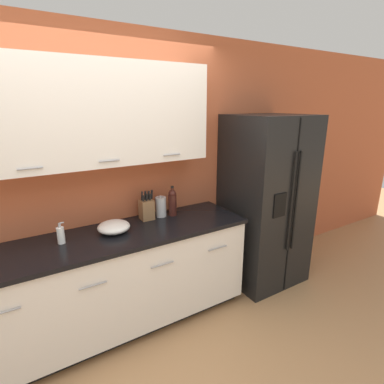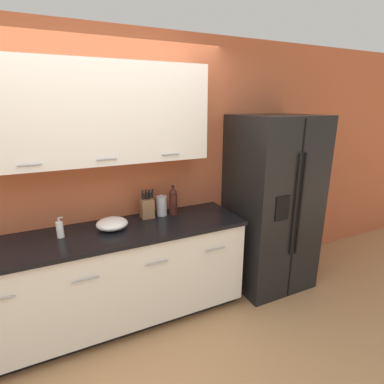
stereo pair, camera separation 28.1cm
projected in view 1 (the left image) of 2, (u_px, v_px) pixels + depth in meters
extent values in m
cube|color=#BC5B38|center=(94.00, 182.00, 2.65)|extent=(10.00, 0.05, 2.60)
cube|color=white|center=(99.00, 114.00, 2.36)|extent=(1.82, 0.32, 0.81)
cylinder|color=#99999E|center=(30.00, 169.00, 2.04)|extent=(0.16, 0.01, 0.01)
cylinder|color=#99999E|center=(109.00, 161.00, 2.31)|extent=(0.16, 0.01, 0.01)
cylinder|color=#99999E|center=(172.00, 155.00, 2.59)|extent=(0.16, 0.01, 0.01)
cube|color=black|center=(120.00, 319.00, 2.78)|extent=(2.28, 0.54, 0.09)
cube|color=white|center=(118.00, 279.00, 2.62)|extent=(2.32, 0.62, 0.79)
cube|color=black|center=(115.00, 237.00, 2.49)|extent=(2.34, 0.64, 0.03)
cylinder|color=#99999E|center=(3.00, 313.00, 1.88)|extent=(0.20, 0.01, 0.01)
cylinder|color=#99999E|center=(93.00, 286.00, 2.16)|extent=(0.20, 0.01, 0.01)
cylinder|color=#99999E|center=(163.00, 265.00, 2.44)|extent=(0.20, 0.01, 0.01)
cylinder|color=#99999E|center=(218.00, 248.00, 2.72)|extent=(0.20, 0.01, 0.01)
cube|color=black|center=(266.00, 201.00, 3.30)|extent=(0.83, 0.72, 1.86)
cube|color=black|center=(292.00, 211.00, 3.01)|extent=(0.01, 0.01, 1.82)
cylinder|color=black|center=(291.00, 203.00, 2.95)|extent=(0.02, 0.02, 1.02)
cylinder|color=black|center=(296.00, 202.00, 2.99)|extent=(0.02, 0.02, 1.02)
cube|color=black|center=(280.00, 205.00, 2.89)|extent=(0.16, 0.01, 0.24)
cube|color=olive|center=(147.00, 210.00, 2.80)|extent=(0.12, 0.11, 0.19)
cylinder|color=black|center=(142.00, 196.00, 2.76)|extent=(0.02, 0.03, 0.09)
cylinder|color=black|center=(143.00, 198.00, 2.74)|extent=(0.02, 0.03, 0.06)
cylinder|color=black|center=(145.00, 195.00, 2.78)|extent=(0.02, 0.04, 0.09)
cylinder|color=black|center=(147.00, 197.00, 2.75)|extent=(0.02, 0.03, 0.07)
cylinder|color=black|center=(149.00, 195.00, 2.79)|extent=(0.02, 0.04, 0.08)
cylinder|color=black|center=(150.00, 197.00, 2.77)|extent=(0.02, 0.03, 0.07)
cylinder|color=black|center=(152.00, 194.00, 2.81)|extent=(0.02, 0.04, 0.09)
cylinder|color=#3D1914|center=(173.00, 205.00, 2.90)|extent=(0.08, 0.08, 0.21)
sphere|color=#3D1914|center=(172.00, 194.00, 2.87)|extent=(0.08, 0.08, 0.08)
cylinder|color=#3D1914|center=(172.00, 191.00, 2.86)|extent=(0.03, 0.03, 0.07)
cylinder|color=black|center=(172.00, 187.00, 2.85)|extent=(0.03, 0.03, 0.02)
cylinder|color=white|center=(61.00, 235.00, 2.32)|extent=(0.06, 0.06, 0.13)
cylinder|color=#B2B2B5|center=(59.00, 225.00, 2.30)|extent=(0.02, 0.02, 0.04)
cylinder|color=#B2B2B5|center=(62.00, 223.00, 2.30)|extent=(0.03, 0.01, 0.01)
cylinder|color=#B7B7BA|center=(161.00, 207.00, 2.87)|extent=(0.10, 0.10, 0.18)
cylinder|color=#B7B7BA|center=(161.00, 198.00, 2.85)|extent=(0.10, 0.10, 0.01)
sphere|color=#B7B7BA|center=(161.00, 197.00, 2.84)|extent=(0.02, 0.02, 0.02)
ellipsoid|color=white|center=(114.00, 227.00, 2.53)|extent=(0.27, 0.27, 0.09)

